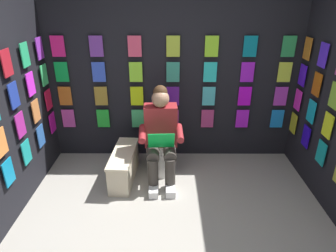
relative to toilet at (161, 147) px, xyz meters
The scene contains 5 objects.
display_wall_back 0.90m from the toilet, 109.57° to the right, with size 3.41×0.14×2.19m.
display_wall_right 1.83m from the toilet, 21.08° to the left, with size 0.14×1.98×2.19m.
toilet is the anchor object (origin of this frame).
person_reading 0.35m from the toilet, 92.25° to the left, with size 0.54×0.70×1.19m.
comic_longbox_near 0.54m from the toilet, 28.96° to the left, with size 0.31×0.82×0.39m.
Camera 1 is at (0.05, 1.89, 2.20)m, focal length 32.01 mm.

